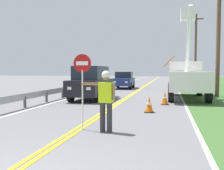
# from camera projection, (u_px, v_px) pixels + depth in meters

# --- Properties ---
(centerline_yellow_left) EXTENTS (0.11, 110.00, 0.01)m
(centerline_yellow_left) POSITION_uv_depth(u_px,v_px,m) (137.00, 91.00, 23.22)
(centerline_yellow_left) COLOR yellow
(centerline_yellow_left) RESTS_ON ground
(centerline_yellow_right) EXTENTS (0.11, 110.00, 0.01)m
(centerline_yellow_right) POSITION_uv_depth(u_px,v_px,m) (139.00, 91.00, 23.18)
(centerline_yellow_right) COLOR yellow
(centerline_yellow_right) RESTS_ON ground
(edge_line_right) EXTENTS (0.12, 110.00, 0.01)m
(edge_line_right) POSITION_uv_depth(u_px,v_px,m) (179.00, 91.00, 22.42)
(edge_line_right) COLOR silver
(edge_line_right) RESTS_ON ground
(edge_line_left) EXTENTS (0.12, 110.00, 0.01)m
(edge_line_left) POSITION_uv_depth(u_px,v_px,m) (100.00, 90.00, 23.98)
(edge_line_left) COLOR silver
(edge_line_left) RESTS_ON ground
(flagger_worker) EXTENTS (1.08, 0.31, 1.83)m
(flagger_worker) POSITION_uv_depth(u_px,v_px,m) (106.00, 97.00, 7.56)
(flagger_worker) COLOR #2D2D33
(flagger_worker) RESTS_ON ground
(stop_sign_paddle) EXTENTS (0.56, 0.04, 2.33)m
(stop_sign_paddle) POSITION_uv_depth(u_px,v_px,m) (82.00, 74.00, 7.79)
(stop_sign_paddle) COLOR silver
(stop_sign_paddle) RESTS_ON ground
(utility_bucket_truck) EXTENTS (2.67, 6.82, 5.91)m
(utility_bucket_truck) POSITION_uv_depth(u_px,v_px,m) (187.00, 77.00, 16.93)
(utility_bucket_truck) COLOR white
(utility_bucket_truck) RESTS_ON ground
(oncoming_suv_nearest) EXTENTS (1.93, 4.62, 2.10)m
(oncoming_suv_nearest) POSITION_uv_depth(u_px,v_px,m) (91.00, 83.00, 16.17)
(oncoming_suv_nearest) COLOR black
(oncoming_suv_nearest) RESTS_ON ground
(oncoming_sedan_second) EXTENTS (2.01, 4.15, 1.70)m
(oncoming_sedan_second) POSITION_uv_depth(u_px,v_px,m) (124.00, 80.00, 26.08)
(oncoming_sedan_second) COLOR navy
(oncoming_sedan_second) RESTS_ON ground
(utility_pole_near) EXTENTS (1.80, 0.28, 8.95)m
(utility_pole_near) POSITION_uv_depth(u_px,v_px,m) (219.00, 30.00, 17.64)
(utility_pole_near) COLOR brown
(utility_pole_near) RESTS_ON ground
(utility_pole_mid) EXTENTS (1.80, 0.28, 8.88)m
(utility_pole_mid) POSITION_uv_depth(u_px,v_px,m) (196.00, 48.00, 32.15)
(utility_pole_mid) COLOR brown
(utility_pole_mid) RESTS_ON ground
(traffic_cone_lead) EXTENTS (0.40, 0.40, 0.70)m
(traffic_cone_lead) POSITION_uv_depth(u_px,v_px,m) (149.00, 105.00, 11.13)
(traffic_cone_lead) COLOR orange
(traffic_cone_lead) RESTS_ON ground
(traffic_cone_mid) EXTENTS (0.40, 0.40, 0.70)m
(traffic_cone_mid) POSITION_uv_depth(u_px,v_px,m) (165.00, 98.00, 13.66)
(traffic_cone_mid) COLOR orange
(traffic_cone_mid) RESTS_ON ground
(guardrail_left_shoulder) EXTENTS (0.10, 32.00, 0.71)m
(guardrail_left_shoulder) POSITION_uv_depth(u_px,v_px,m) (80.00, 87.00, 20.39)
(guardrail_left_shoulder) COLOR #9EA0A3
(guardrail_left_shoulder) RESTS_ON ground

